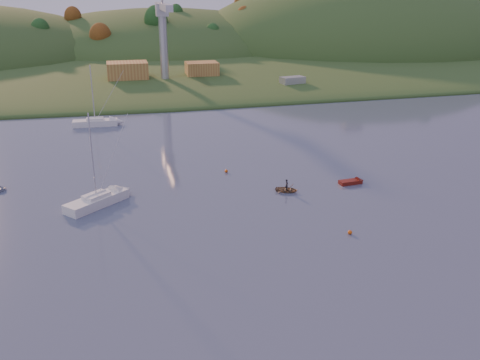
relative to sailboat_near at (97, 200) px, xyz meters
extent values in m
cube|color=#2D4B1E|center=(15.73, 192.18, -0.79)|extent=(620.00, 220.00, 1.50)
ellipsoid|color=#2D4B1E|center=(15.73, 127.18, -0.79)|extent=(640.00, 150.00, 7.00)
ellipsoid|color=#2D4B1E|center=(25.73, 172.18, -0.79)|extent=(140.00, 120.00, 36.00)
ellipsoid|color=#2D4B1E|center=(110.73, 157.18, -0.79)|extent=(150.00, 130.00, 60.00)
cube|color=slate|center=(20.73, 84.18, 0.41)|extent=(42.00, 16.00, 2.40)
cube|color=#A46B36|center=(7.73, 85.18, 4.01)|extent=(11.00, 8.00, 4.80)
cube|color=#A46B36|center=(28.73, 86.18, 3.61)|extent=(9.00, 7.00, 4.00)
cylinder|color=#B7B7BC|center=(17.73, 82.18, 10.61)|extent=(2.20, 2.20, 18.00)
cube|color=#B7B7BC|center=(17.73, 82.18, 20.11)|extent=(3.20, 3.20, 3.20)
cube|color=#B7B7BC|center=(17.73, 73.18, 21.11)|extent=(1.80, 18.00, 1.60)
cube|color=#B7B7BC|center=(17.73, 87.18, 21.11)|extent=(1.80, 10.00, 1.60)
cube|color=white|center=(0.00, 0.00, -0.17)|extent=(8.48, 7.84, 1.22)
cube|color=white|center=(0.00, 0.00, 0.49)|extent=(3.83, 3.70, 0.78)
cylinder|color=silver|center=(0.00, 0.00, 6.00)|extent=(0.18, 0.18, 11.13)
cylinder|color=silver|center=(0.00, 0.00, 0.74)|extent=(2.77, 2.42, 0.12)
cylinder|color=white|center=(0.00, 0.00, 0.84)|extent=(2.59, 2.31, 0.36)
cube|color=white|center=(-0.76, 43.54, -0.18)|extent=(8.93, 2.88, 1.22)
cube|color=white|center=(-0.76, 43.54, 0.48)|extent=(3.37, 2.08, 0.78)
cylinder|color=silver|center=(-0.76, 43.54, 5.98)|extent=(0.18, 0.18, 11.09)
cylinder|color=silver|center=(-0.76, 43.54, 0.73)|extent=(3.55, 0.21, 0.12)
cylinder|color=white|center=(-0.76, 43.54, 0.83)|extent=(3.11, 0.44, 0.36)
imported|color=#8D704E|center=(25.68, -1.04, -0.46)|extent=(3.82, 3.44, 0.65)
imported|color=black|center=(25.68, -1.04, 0.00)|extent=(0.60, 0.69, 1.58)
cube|color=#62160E|center=(35.66, -0.19, -0.51)|extent=(3.43, 1.65, 0.55)
cone|color=#62160E|center=(37.31, -0.02, -0.51)|extent=(1.29, 1.44, 1.33)
cone|color=slate|center=(-12.80, 8.96, -0.58)|extent=(1.22, 1.27, 0.99)
cube|color=#535D6D|center=(50.73, 70.18, 0.19)|extent=(16.00, 8.68, 1.95)
cube|color=#B7B7BC|center=(50.73, 70.18, 1.81)|extent=(7.06, 4.63, 2.60)
sphere|color=#E2560B|center=(28.55, -15.66, -0.54)|extent=(0.50, 0.50, 0.50)
sphere|color=#E2560B|center=(19.19, 8.86, -0.54)|extent=(0.50, 0.50, 0.50)
camera|label=1|loc=(3.08, -67.03, 26.35)|focal=40.00mm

